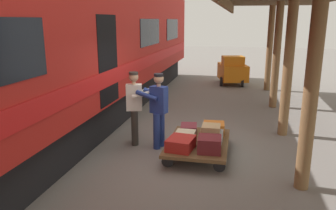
# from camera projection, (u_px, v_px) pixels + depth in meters

# --- Properties ---
(ground_plane) EXTENTS (60.00, 60.00, 0.00)m
(ground_plane) POSITION_uv_depth(u_px,v_px,m) (190.00, 148.00, 7.61)
(ground_plane) COLOR slate
(train_car) EXTENTS (3.03, 20.90, 4.00)m
(train_car) POSITION_uv_depth(u_px,v_px,m) (48.00, 54.00, 7.79)
(train_car) COLOR #B21E19
(train_car) RESTS_ON ground_plane
(luggage_cart) EXTENTS (1.27, 1.91, 0.30)m
(luggage_cart) POSITION_uv_depth(u_px,v_px,m) (198.00, 143.00, 7.19)
(luggage_cart) COLOR brown
(luggage_cart) RESTS_ON ground_plane
(suitcase_red_plastic) EXTENTS (0.57, 0.65, 0.24)m
(suitcase_red_plastic) POSITION_uv_depth(u_px,v_px,m) (181.00, 144.00, 6.71)
(suitcase_red_plastic) COLOR #AD231E
(suitcase_red_plastic) RESTS_ON luggage_cart
(suitcase_cream_canvas) EXTENTS (0.42, 0.50, 0.18)m
(suitcase_cream_canvas) POSITION_uv_depth(u_px,v_px,m) (185.00, 136.00, 7.22)
(suitcase_cream_canvas) COLOR beige
(suitcase_cream_canvas) RESTS_ON luggage_cart
(suitcase_gray_aluminum) EXTENTS (0.46, 0.64, 0.21)m
(suitcase_gray_aluminum) POSITION_uv_depth(u_px,v_px,m) (212.00, 138.00, 7.10)
(suitcase_gray_aluminum) COLOR #9EA0A5
(suitcase_gray_aluminum) RESTS_ON luggage_cart
(suitcase_orange_carryall) EXTENTS (0.50, 0.48, 0.27)m
(suitcase_orange_carryall) POSITION_uv_depth(u_px,v_px,m) (214.00, 129.00, 7.59)
(suitcase_orange_carryall) COLOR #CC6B23
(suitcase_orange_carryall) RESTS_ON luggage_cart
(suitcase_burgundy_valise) EXTENTS (0.42, 0.52, 0.18)m
(suitcase_burgundy_valise) POSITION_uv_depth(u_px,v_px,m) (189.00, 129.00, 7.71)
(suitcase_burgundy_valise) COLOR maroon
(suitcase_burgundy_valise) RESTS_ON luggage_cart
(suitcase_maroon_trunk) EXTENTS (0.48, 0.49, 0.30)m
(suitcase_maroon_trunk) POSITION_uv_depth(u_px,v_px,m) (209.00, 144.00, 6.59)
(suitcase_maroon_trunk) COLOR maroon
(suitcase_maroon_trunk) RESTS_ON luggage_cart
(suitcase_tan_vintage) EXTENTS (0.38, 0.41, 0.16)m
(suitcase_tan_vintage) POSITION_uv_depth(u_px,v_px,m) (211.00, 129.00, 7.07)
(suitcase_tan_vintage) COLOR tan
(suitcase_tan_vintage) RESTS_ON suitcase_gray_aluminum
(porter_in_overalls) EXTENTS (0.73, 0.55, 1.70)m
(porter_in_overalls) POSITION_uv_depth(u_px,v_px,m) (158.00, 108.00, 7.45)
(porter_in_overalls) COLOR navy
(porter_in_overalls) RESTS_ON ground_plane
(porter_by_door) EXTENTS (0.73, 0.56, 1.70)m
(porter_by_door) POSITION_uv_depth(u_px,v_px,m) (135.00, 106.00, 7.67)
(porter_by_door) COLOR #332D28
(porter_by_door) RESTS_ON ground_plane
(baggage_tug) EXTENTS (1.47, 1.91, 1.30)m
(baggage_tug) POSITION_uv_depth(u_px,v_px,m) (233.00, 71.00, 15.01)
(baggage_tug) COLOR orange
(baggage_tug) RESTS_ON ground_plane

